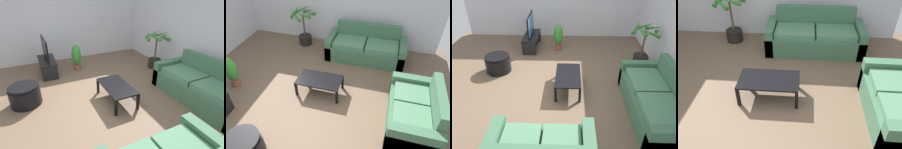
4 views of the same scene
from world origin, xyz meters
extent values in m
plane|color=brown|center=(0.00, 0.00, 0.00)|extent=(6.60, 6.60, 0.00)
cube|color=#3F6B4C|center=(1.01, 2.25, 0.21)|extent=(2.14, 0.90, 0.42)
cube|color=#3F6B4C|center=(0.03, 2.25, 0.31)|extent=(0.18, 0.90, 0.62)
cube|color=#3F6B4C|center=(1.99, 2.25, 0.31)|extent=(0.18, 0.90, 0.62)
cube|color=#4F7F5D|center=(0.56, 2.20, 0.48)|extent=(0.85, 0.66, 0.12)
cube|color=#4F7F5D|center=(1.45, 2.20, 0.48)|extent=(0.85, 0.66, 0.12)
cube|color=#4F7F5D|center=(2.20, -0.06, 0.48)|extent=(0.66, 0.55, 0.12)
cube|color=#4F7F5D|center=(2.20, 0.53, 0.48)|extent=(0.66, 0.55, 0.12)
cube|color=black|center=(-1.95, -0.60, 0.41)|extent=(1.10, 0.45, 0.04)
cube|color=black|center=(-1.95, -0.60, 0.19)|extent=(1.02, 0.39, 0.03)
cube|color=black|center=(-2.47, -0.60, 0.21)|extent=(0.06, 0.41, 0.43)
cube|color=black|center=(-1.43, -0.60, 0.21)|extent=(0.06, 0.41, 0.43)
cube|color=black|center=(-1.95, -0.60, 0.77)|extent=(1.06, 0.07, 0.59)
cube|color=teal|center=(-1.95, -0.58, 0.77)|extent=(1.01, 0.04, 0.54)
cylinder|color=black|center=(-1.95, -0.60, 0.45)|extent=(0.10, 0.10, 0.04)
cube|color=black|center=(0.23, 0.59, 0.36)|extent=(1.00, 0.56, 0.03)
cube|color=black|center=(-0.25, 0.34, 0.17)|extent=(0.05, 0.05, 0.35)
cube|color=black|center=(0.70, 0.34, 0.17)|extent=(0.05, 0.05, 0.35)
cube|color=black|center=(-0.25, 0.84, 0.17)|extent=(0.05, 0.05, 0.35)
cube|color=black|center=(0.70, 0.84, 0.17)|extent=(0.05, 0.05, 0.35)
cylinder|color=black|center=(-0.95, 2.55, 0.14)|extent=(0.39, 0.39, 0.29)
cylinder|color=brown|center=(-0.95, 2.55, 0.63)|extent=(0.05, 0.05, 0.69)
cone|color=#347E2E|center=(-0.68, 2.55, 1.02)|extent=(0.10, 0.54, 0.29)
cone|color=#347E2E|center=(-0.84, 2.74, 1.02)|extent=(0.43, 0.30, 0.25)
cone|color=#347E2E|center=(-1.07, 2.78, 1.02)|extent=(0.50, 0.34, 0.28)
cone|color=#347E2E|center=(-1.20, 2.58, 1.02)|extent=(0.15, 0.51, 0.27)
cone|color=#347E2E|center=(-1.09, 2.34, 1.02)|extent=(0.48, 0.37, 0.28)
cone|color=#347E2E|center=(-0.83, 2.37, 1.02)|extent=(0.41, 0.32, 0.24)
cylinder|color=brown|center=(-1.83, 0.26, 0.09)|extent=(0.22, 0.22, 0.18)
ellipsoid|color=#35892F|center=(-1.83, 0.26, 0.48)|extent=(0.28, 0.28, 0.65)
cylinder|color=black|center=(-0.49, -1.24, 0.19)|extent=(0.63, 0.63, 0.39)
cylinder|color=black|center=(-0.49, -1.24, 0.42)|extent=(0.60, 0.60, 0.06)
camera|label=1|loc=(3.16, -0.92, 2.22)|focal=27.82mm
camera|label=2|loc=(1.55, -2.62, 3.33)|focal=32.28mm
camera|label=3|loc=(4.10, 0.63, 2.88)|focal=33.07mm
camera|label=4|loc=(0.80, -2.22, 2.63)|focal=35.15mm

